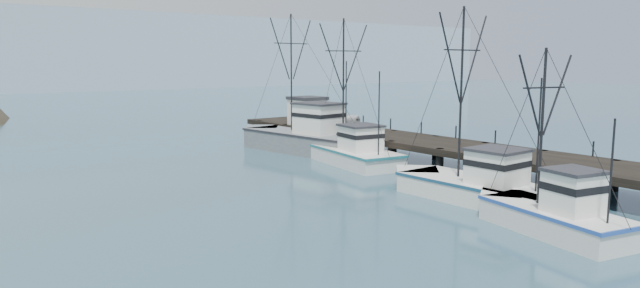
# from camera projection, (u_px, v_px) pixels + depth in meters

# --- Properties ---
(ground) EXTENTS (400.00, 400.00, 0.00)m
(ground) POSITION_uv_depth(u_px,v_px,m) (456.00, 244.00, 25.78)
(ground) COLOR #2B4E61
(ground) RESTS_ON ground
(pier) EXTENTS (6.00, 44.00, 2.00)m
(pier) POSITION_uv_depth(u_px,v_px,m) (414.00, 142.00, 46.53)
(pier) COLOR black
(pier) RESTS_ON ground
(distant_ridge) EXTENTS (360.00, 40.00, 26.00)m
(distant_ridge) POSITION_uv_depth(u_px,v_px,m) (18.00, 90.00, 166.03)
(distant_ridge) COLOR #9EB2C6
(distant_ridge) RESTS_ON ground
(trawler_near) EXTENTS (4.05, 11.63, 11.76)m
(trawler_near) POSITION_uv_depth(u_px,v_px,m) (473.00, 186.00, 33.97)
(trawler_near) COLOR silver
(trawler_near) RESTS_ON ground
(trawler_mid) EXTENTS (4.50, 9.01, 9.20)m
(trawler_mid) POSITION_uv_depth(u_px,v_px,m) (550.00, 215.00, 27.54)
(trawler_mid) COLOR silver
(trawler_mid) RESTS_ON ground
(trawler_far) EXTENTS (5.33, 11.91, 12.02)m
(trawler_far) POSITION_uv_depth(u_px,v_px,m) (350.00, 153.00, 46.49)
(trawler_far) COLOR silver
(trawler_far) RESTS_ON ground
(work_vessel) EXTENTS (6.23, 15.44, 12.88)m
(work_vessel) POSITION_uv_depth(u_px,v_px,m) (303.00, 138.00, 52.42)
(work_vessel) COLOR slate
(work_vessel) RESTS_ON ground
(pier_shed) EXTENTS (3.00, 3.20, 2.80)m
(pier_shed) POSITION_uv_depth(u_px,v_px,m) (307.00, 111.00, 56.23)
(pier_shed) COLOR silver
(pier_shed) RESTS_ON pier
(pickup_truck) EXTENTS (6.57, 4.45, 1.67)m
(pickup_truck) POSITION_uv_depth(u_px,v_px,m) (335.00, 119.00, 53.89)
(pickup_truck) COLOR silver
(pickup_truck) RESTS_ON pier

